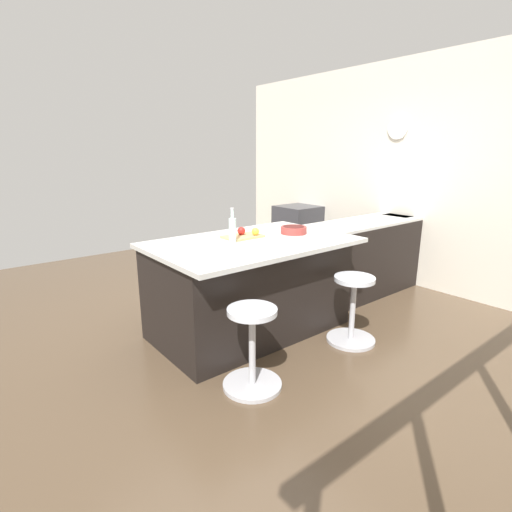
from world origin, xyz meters
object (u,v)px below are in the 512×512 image
stool_by_window (352,311)px  apple_red (241,231)px  oven_range (298,233)px  fruit_bowl (294,230)px  water_bottle (232,229)px  stool_middle (252,351)px  kitchen_island (250,286)px  apple_yellow (255,231)px  cutting_board (243,237)px

stool_by_window → apple_red: bearing=-58.7°
oven_range → fruit_bowl: bearing=44.0°
stool_by_window → water_bottle: size_ratio=1.99×
stool_by_window → oven_range: bearing=-124.8°
oven_range → water_bottle: water_bottle is taller
stool_middle → water_bottle: size_ratio=1.99×
oven_range → stool_middle: size_ratio=1.39×
stool_middle → water_bottle: water_bottle is taller
stool_middle → water_bottle: bearing=-116.7°
stool_middle → fruit_bowl: bearing=-146.6°
stool_by_window → kitchen_island: bearing=-53.2°
fruit_bowl → kitchen_island: bearing=-5.5°
stool_middle → water_bottle: (-0.39, -0.77, 0.73)m
kitchen_island → apple_yellow: bearing=-156.2°
stool_middle → apple_red: bearing=-123.0°
kitchen_island → apple_yellow: 0.52m
cutting_board → apple_red: size_ratio=4.73×
water_bottle → fruit_bowl: size_ratio=1.22×
cutting_board → apple_red: 0.06m
kitchen_island → fruit_bowl: bearing=174.5°
apple_red → water_bottle: 0.27m
kitchen_island → water_bottle: bearing=0.9°
stool_by_window → stool_middle: 1.16m
stool_by_window → stool_middle: bearing=0.0°
apple_red → apple_yellow: 0.14m
fruit_bowl → stool_middle: bearing=33.4°
water_bottle → stool_by_window: bearing=135.1°
stool_middle → apple_red: 1.28m
cutting_board → stool_middle: bearing=56.5°
water_bottle → apple_yellow: bearing=-170.2°
water_bottle → apple_red: bearing=-144.3°
apple_red → apple_yellow: bearing=133.1°
apple_red → water_bottle: bearing=35.7°
kitchen_island → stool_by_window: (-0.58, 0.77, -0.16)m
apple_red → oven_range: bearing=-146.7°
oven_range → cutting_board: (2.22, 1.49, 0.48)m
stool_by_window → apple_yellow: size_ratio=8.69×
cutting_board → kitchen_island: bearing=86.0°
oven_range → fruit_bowl: 2.43m
kitchen_island → stool_by_window: kitchen_island is taller
apple_yellow → fruit_bowl: 0.42m
apple_red → water_bottle: size_ratio=0.24×
cutting_board → fruit_bowl: fruit_bowl is taller
stool_middle → apple_yellow: bearing=-130.0°
oven_range → apple_red: (2.21, 1.45, 0.53)m
oven_range → apple_red: apple_red is taller
oven_range → apple_yellow: (2.11, 1.55, 0.53)m
cutting_board → fruit_bowl: (-0.51, 0.16, 0.03)m
kitchen_island → stool_middle: bearing=53.2°
cutting_board → apple_yellow: 0.13m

